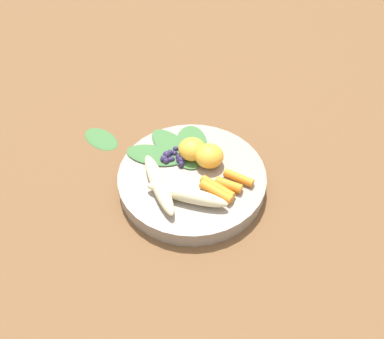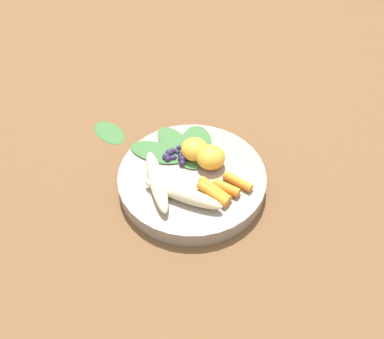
{
  "view_description": "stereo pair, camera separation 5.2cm",
  "coord_description": "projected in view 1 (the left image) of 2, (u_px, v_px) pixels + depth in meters",
  "views": [
    {
      "loc": [
        -0.44,
        -0.17,
        0.56
      ],
      "look_at": [
        0.0,
        0.0,
        0.04
      ],
      "focal_mm": 37.44,
      "sensor_mm": 36.0,
      "label": 1
    },
    {
      "loc": [
        -0.42,
        -0.22,
        0.56
      ],
      "look_at": [
        0.0,
        0.0,
        0.04
      ],
      "focal_mm": 37.44,
      "sensor_mm": 36.0,
      "label": 2
    }
  ],
  "objects": [
    {
      "name": "carrot_mid_left",
      "position": [
        218.0,
        188.0,
        0.67
      ],
      "size": [
        0.03,
        0.07,
        0.02
      ],
      "primitive_type": "cylinder",
      "rotation": [
        0.0,
        1.57,
        4.4
      ],
      "color": "orange",
      "rests_on": "bowl"
    },
    {
      "name": "banana_peeled_left",
      "position": [
        187.0,
        195.0,
        0.66
      ],
      "size": [
        0.03,
        0.14,
        0.03
      ],
      "primitive_type": "ellipsoid",
      "rotation": [
        0.0,
        0.0,
        4.77
      ],
      "color": "beige",
      "rests_on": "bowl"
    },
    {
      "name": "blueberry_pile",
      "position": [
        173.0,
        158.0,
        0.72
      ],
      "size": [
        0.05,
        0.05,
        0.01
      ],
      "color": "#2D234C",
      "rests_on": "bowl"
    },
    {
      "name": "carrot_rear",
      "position": [
        239.0,
        178.0,
        0.69
      ],
      "size": [
        0.02,
        0.05,
        0.01
      ],
      "primitive_type": "cylinder",
      "rotation": [
        0.0,
        1.57,
        4.55
      ],
      "color": "orange",
      "rests_on": "bowl"
    },
    {
      "name": "kale_leaf_left",
      "position": [
        191.0,
        145.0,
        0.75
      ],
      "size": [
        0.13,
        0.1,
        0.01
      ],
      "primitive_type": "ellipsoid",
      "rotation": [
        0.0,
        0.0,
        6.68
      ],
      "color": "#3D7038",
      "rests_on": "bowl"
    },
    {
      "name": "kale_leaf_rear",
      "position": [
        154.0,
        155.0,
        0.73
      ],
      "size": [
        0.06,
        0.11,
        0.01
      ],
      "primitive_type": "ellipsoid",
      "rotation": [
        0.0,
        0.0,
        7.96
      ],
      "color": "#3D7038",
      "rests_on": "bowl"
    },
    {
      "name": "ground_plane",
      "position": [
        192.0,
        185.0,
        0.73
      ],
      "size": [
        2.4,
        2.4,
        0.0
      ],
      "primitive_type": "plane",
      "color": "brown"
    },
    {
      "name": "kale_leaf_right",
      "position": [
        175.0,
        148.0,
        0.75
      ],
      "size": [
        0.11,
        0.14,
        0.01
      ],
      "primitive_type": "ellipsoid",
      "rotation": [
        0.0,
        0.0,
        7.32
      ],
      "color": "#3D7038",
      "rests_on": "bowl"
    },
    {
      "name": "bowl",
      "position": [
        192.0,
        179.0,
        0.72
      ],
      "size": [
        0.26,
        0.26,
        0.03
      ],
      "primitive_type": "cylinder",
      "color": "gray",
      "rests_on": "ground_plane"
    },
    {
      "name": "carrot_front",
      "position": [
        216.0,
        192.0,
        0.67
      ],
      "size": [
        0.03,
        0.06,
        0.02
      ],
      "primitive_type": "cylinder",
      "rotation": [
        0.0,
        1.57,
        4.42
      ],
      "color": "orange",
      "rests_on": "bowl"
    },
    {
      "name": "banana_peeled_right",
      "position": [
        159.0,
        184.0,
        0.67
      ],
      "size": [
        0.12,
        0.11,
        0.03
      ],
      "primitive_type": "ellipsoid",
      "rotation": [
        0.0,
        0.0,
        3.86
      ],
      "color": "beige",
      "rests_on": "bowl"
    },
    {
      "name": "orange_segment_near",
      "position": [
        192.0,
        149.0,
        0.72
      ],
      "size": [
        0.05,
        0.05,
        0.04
      ],
      "primitive_type": "ellipsoid",
      "color": "#F4A833",
      "rests_on": "bowl"
    },
    {
      "name": "kale_leaf_stray",
      "position": [
        101.0,
        138.0,
        0.81
      ],
      "size": [
        0.08,
        0.1,
        0.01
      ],
      "primitive_type": "ellipsoid",
      "rotation": [
        0.0,
        0.0,
        1.2
      ],
      "color": "#3D7038",
      "rests_on": "ground_plane"
    },
    {
      "name": "orange_segment_far",
      "position": [
        209.0,
        156.0,
        0.71
      ],
      "size": [
        0.05,
        0.05,
        0.04
      ],
      "primitive_type": "ellipsoid",
      "color": "#F4A833",
      "rests_on": "bowl"
    },
    {
      "name": "carrot_mid_right",
      "position": [
        229.0,
        185.0,
        0.68
      ],
      "size": [
        0.02,
        0.05,
        0.02
      ],
      "primitive_type": "cylinder",
      "rotation": [
        0.0,
        1.57,
        4.65
      ],
      "color": "orange",
      "rests_on": "bowl"
    }
  ]
}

